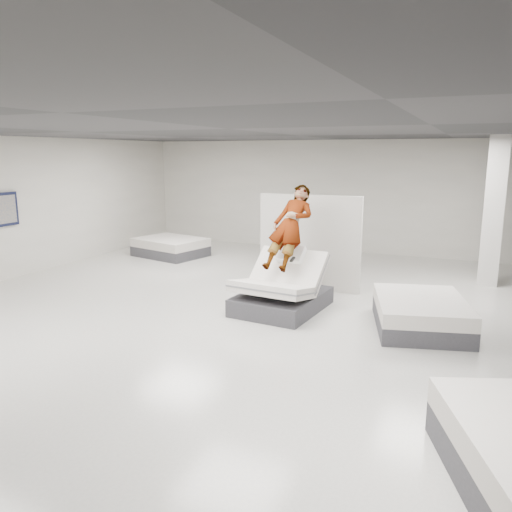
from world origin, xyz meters
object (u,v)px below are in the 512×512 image
object	(u,v)px
column	(493,212)
hero_bed	(282,292)
flat_bed_right_far	(420,314)
person	(290,243)
divider_panel	(309,242)
remote	(292,259)
flat_bed_left_far	(170,247)

from	to	relation	value
column	hero_bed	bearing A→B (deg)	-134.85
hero_bed	column	size ratio (longest dim) A/B	0.59
flat_bed_right_far	person	bearing A→B (deg)	172.12
person	divider_panel	size ratio (longest dim) A/B	0.83
remote	divider_panel	xyz separation A→B (m)	(-0.23, 1.66, 0.02)
flat_bed_left_far	column	distance (m)	8.19
remote	hero_bed	bearing A→B (deg)	173.61
column	person	bearing A→B (deg)	-137.39
person	column	distance (m)	4.70
remote	flat_bed_right_far	xyz separation A→B (m)	(2.22, 0.04, -0.72)
person	flat_bed_left_far	bearing A→B (deg)	152.15
person	remote	world-z (taller)	person
hero_bed	flat_bed_right_far	xyz separation A→B (m)	(2.43, -0.01, -0.09)
remote	flat_bed_left_far	distance (m)	5.93
person	remote	xyz separation A→B (m)	(0.19, -0.37, -0.23)
remote	flat_bed_right_far	distance (m)	2.33
column	flat_bed_right_far	bearing A→B (deg)	-106.55
remote	flat_bed_right_far	bearing A→B (deg)	6.11
hero_bed	remote	size ratio (longest dim) A/B	13.57
hero_bed	flat_bed_left_far	xyz separation A→B (m)	(-4.60, 3.33, -0.10)
person	flat_bed_left_far	world-z (taller)	person
remote	column	xyz separation A→B (m)	(3.26, 3.54, 0.62)
hero_bed	flat_bed_right_far	bearing A→B (deg)	-0.21
remote	flat_bed_left_far	size ratio (longest dim) A/B	0.07
flat_bed_right_far	hero_bed	bearing A→B (deg)	179.79
flat_bed_left_far	column	xyz separation A→B (m)	(8.07, 0.16, 1.35)
person	flat_bed_left_far	distance (m)	5.60
column	flat_bed_left_far	bearing A→B (deg)	-178.88
remote	flat_bed_left_far	xyz separation A→B (m)	(-4.82, 3.38, -0.73)
person	flat_bed_right_far	distance (m)	2.61
hero_bed	person	size ratio (longest dim) A/B	1.05
hero_bed	person	world-z (taller)	person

